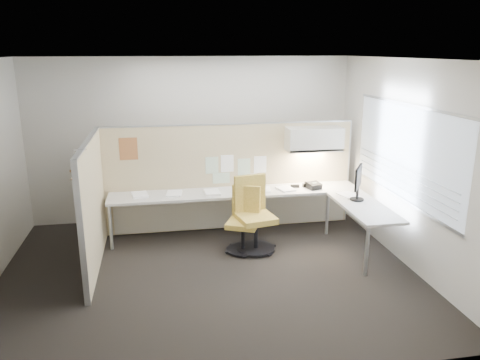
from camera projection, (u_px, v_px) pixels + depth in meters
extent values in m
cube|color=black|center=(209.00, 272.00, 6.33)|extent=(5.50, 4.50, 0.01)
cube|color=white|center=(204.00, 59.00, 5.57)|extent=(5.50, 4.50, 0.01)
cube|color=beige|center=(193.00, 140.00, 8.08)|extent=(5.50, 0.02, 2.80)
cube|color=beige|center=(237.00, 241.00, 3.82)|extent=(5.50, 0.02, 2.80)
cube|color=beige|center=(406.00, 163.00, 6.42)|extent=(0.02, 4.50, 2.80)
cube|color=#ACB8C8|center=(405.00, 153.00, 6.38)|extent=(0.01, 2.80, 1.30)
cube|color=beige|center=(230.00, 177.00, 7.70)|extent=(4.10, 0.06, 1.75)
cube|color=beige|center=(93.00, 206.00, 6.31)|extent=(0.06, 2.20, 1.75)
cube|color=beige|center=(236.00, 193.00, 7.44)|extent=(4.00, 0.60, 0.04)
cube|color=beige|center=(364.00, 207.00, 6.75)|extent=(0.60, 1.47, 0.04)
cube|color=beige|center=(234.00, 209.00, 7.80)|extent=(3.90, 0.02, 0.64)
cylinder|color=#A5A8AA|center=(111.00, 228.00, 6.97)|extent=(0.05, 0.05, 0.69)
cylinder|color=#A5A8AA|center=(367.00, 251.00, 6.16)|extent=(0.05, 0.05, 0.69)
cylinder|color=#A5A8AA|center=(327.00, 214.00, 7.55)|extent=(0.05, 0.05, 0.69)
cube|color=beige|center=(314.00, 139.00, 7.56)|extent=(0.90, 0.36, 0.38)
cube|color=#FFEABF|center=(313.00, 152.00, 7.62)|extent=(0.60, 0.06, 0.02)
cube|color=#8CBF8C|center=(212.00, 165.00, 7.56)|extent=(0.21, 0.00, 0.28)
cube|color=white|center=(227.00, 163.00, 7.60)|extent=(0.21, 0.00, 0.28)
cube|color=#8CBF8C|center=(244.00, 167.00, 7.66)|extent=(0.21, 0.00, 0.28)
cube|color=white|center=(260.00, 164.00, 7.70)|extent=(0.21, 0.00, 0.28)
cube|color=#8CBF8C|center=(221.00, 178.00, 7.65)|extent=(0.28, 0.00, 0.18)
cube|color=white|center=(251.00, 178.00, 7.74)|extent=(0.21, 0.00, 0.14)
cube|color=orange|center=(128.00, 149.00, 7.25)|extent=(0.28, 0.00, 0.35)
cylinder|color=black|center=(243.00, 249.00, 6.98)|extent=(0.50, 0.50, 0.03)
cylinder|color=black|center=(243.00, 237.00, 6.93)|extent=(0.06, 0.06, 0.39)
cube|color=#F5C65B|center=(243.00, 223.00, 6.87)|extent=(0.58, 0.58, 0.08)
cube|color=#F5C65B|center=(246.00, 201.00, 6.99)|extent=(0.41, 0.22, 0.48)
cylinder|color=black|center=(256.00, 248.00, 7.01)|extent=(0.58, 0.58, 0.03)
cylinder|color=black|center=(256.00, 235.00, 6.95)|extent=(0.07, 0.07, 0.44)
cube|color=#F5C65B|center=(256.00, 218.00, 6.88)|extent=(0.60, 0.60, 0.09)
cube|color=#F5C65B|center=(250.00, 193.00, 7.01)|extent=(0.49, 0.16, 0.56)
cylinder|color=black|center=(357.00, 199.00, 6.99)|extent=(0.21, 0.21, 0.02)
cylinder|color=black|center=(357.00, 194.00, 6.97)|extent=(0.04, 0.04, 0.18)
cube|color=black|center=(358.00, 177.00, 6.90)|extent=(0.29, 0.43, 0.33)
cube|color=black|center=(358.00, 177.00, 6.90)|extent=(0.24, 0.38, 0.29)
cube|color=black|center=(314.00, 186.00, 7.56)|extent=(0.25, 0.24, 0.12)
cylinder|color=black|center=(308.00, 184.00, 7.55)|extent=(0.08, 0.17, 0.04)
cube|color=black|center=(295.00, 186.00, 7.63)|extent=(0.14, 0.06, 0.05)
cube|color=black|center=(306.00, 185.00, 7.66)|extent=(0.10, 0.07, 0.06)
cube|color=silver|center=(80.00, 150.00, 5.49)|extent=(0.14, 0.02, 0.02)
cylinder|color=silver|center=(75.00, 157.00, 5.50)|extent=(0.02, 0.02, 0.14)
cube|color=#AD7F4C|center=(76.00, 168.00, 5.54)|extent=(0.02, 0.44, 0.12)
cube|color=#AD7F4C|center=(74.00, 170.00, 5.57)|extent=(0.02, 0.44, 0.12)
cube|color=#A2A2AC|center=(79.00, 219.00, 5.66)|extent=(0.01, 0.07, 1.09)
cube|color=white|center=(140.00, 195.00, 7.21)|extent=(0.28, 0.33, 0.03)
cube|color=white|center=(174.00, 193.00, 7.29)|extent=(0.27, 0.33, 0.02)
cube|color=white|center=(212.00, 193.00, 7.31)|extent=(0.24, 0.31, 0.04)
cube|color=white|center=(263.00, 189.00, 7.52)|extent=(0.27, 0.33, 0.01)
cube|color=white|center=(286.00, 189.00, 7.53)|extent=(0.30, 0.35, 0.03)
cube|color=white|center=(348.00, 195.00, 7.22)|extent=(0.31, 0.35, 0.02)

